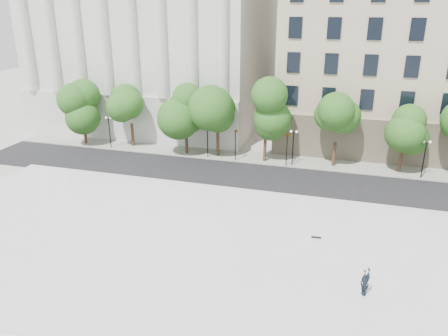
# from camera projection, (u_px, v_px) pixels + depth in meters

# --- Properties ---
(ground) EXTENTS (160.00, 160.00, 0.00)m
(ground) POSITION_uv_depth(u_px,v_px,m) (170.00, 273.00, 28.80)
(ground) COLOR #A9A6A0
(ground) RESTS_ON ground
(plaza) EXTENTS (44.00, 22.00, 0.45)m
(plaza) POSITION_uv_depth(u_px,v_px,m) (186.00, 247.00, 31.42)
(plaza) COLOR silver
(plaza) RESTS_ON ground
(street) EXTENTS (60.00, 8.00, 0.02)m
(street) POSITION_uv_depth(u_px,v_px,m) (238.00, 176.00, 44.98)
(street) COLOR black
(street) RESTS_ON ground
(far_sidewalk) EXTENTS (60.00, 4.00, 0.12)m
(far_sidewalk) POSITION_uv_depth(u_px,v_px,m) (251.00, 157.00, 50.35)
(far_sidewalk) COLOR #A4A297
(far_sidewalk) RESTS_ON ground
(building_west) EXTENTS (31.50, 27.65, 25.60)m
(building_west) POSITION_uv_depth(u_px,v_px,m) (162.00, 32.00, 63.40)
(building_west) COLOR silver
(building_west) RESTS_ON ground
(building_east) EXTENTS (36.00, 26.15, 23.00)m
(building_east) POSITION_uv_depth(u_px,v_px,m) (436.00, 51.00, 54.62)
(building_east) COLOR #B5A78A
(building_east) RESTS_ON ground
(traffic_light_west) EXTENTS (0.37, 1.70, 4.18)m
(traffic_light_west) POSITION_uv_depth(u_px,v_px,m) (236.00, 130.00, 47.94)
(traffic_light_west) COLOR black
(traffic_light_west) RESTS_ON ground
(traffic_light_east) EXTENTS (0.49, 1.84, 4.23)m
(traffic_light_east) POSITION_uv_depth(u_px,v_px,m) (288.00, 133.00, 46.42)
(traffic_light_east) COLOR black
(traffic_light_east) RESTS_ON ground
(person_lying) EXTENTS (1.62, 1.77, 0.48)m
(person_lying) POSITION_uv_depth(u_px,v_px,m) (364.00, 291.00, 25.80)
(person_lying) COLOR black
(person_lying) RESTS_ON plaza
(skateboard) EXTENTS (0.73, 0.24, 0.07)m
(skateboard) POSITION_uv_depth(u_px,v_px,m) (316.00, 237.00, 32.19)
(skateboard) COLOR black
(skateboard) RESTS_ON plaza
(street_trees) EXTENTS (46.44, 4.98, 7.88)m
(street_trees) POSITION_uv_depth(u_px,v_px,m) (256.00, 114.00, 47.90)
(street_trees) COLOR #382619
(street_trees) RESTS_ON ground
(lamp_posts) EXTENTS (36.22, 0.28, 4.55)m
(lamp_posts) POSITION_uv_depth(u_px,v_px,m) (250.00, 137.00, 48.08)
(lamp_posts) COLOR black
(lamp_posts) RESTS_ON ground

